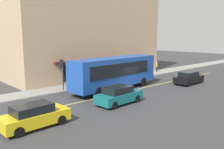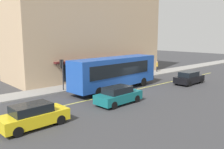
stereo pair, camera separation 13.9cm
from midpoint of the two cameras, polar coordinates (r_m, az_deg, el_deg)
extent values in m
plane|color=#38383A|center=(25.49, 4.94, -3.80)|extent=(120.00, 120.00, 0.00)
cube|color=gray|center=(29.38, -2.94, -1.87)|extent=(80.00, 2.85, 0.15)
cube|color=#D8D14C|center=(25.49, 4.94, -3.79)|extent=(36.00, 0.16, 0.01)
cube|color=tan|center=(34.59, -6.24, 12.06)|extent=(22.12, 8.31, 14.91)
cube|color=#4C1919|center=(31.25, -1.31, 3.87)|extent=(15.49, 0.70, 0.20)
cube|color=black|center=(31.56, -1.56, 1.54)|extent=(13.27, 0.08, 2.00)
cube|color=#1E4CAD|center=(25.31, 0.62, 0.76)|extent=(11.15, 3.29, 3.00)
cube|color=black|center=(29.46, 7.86, 2.59)|extent=(0.27, 2.10, 1.80)
cube|color=black|center=(25.93, -1.89, 1.76)|extent=(8.78, 0.70, 1.32)
cube|color=black|center=(24.20, 2.34, 1.21)|extent=(8.78, 0.70, 1.32)
cube|color=#0CF259|center=(29.43, 7.98, 4.32)|extent=(0.22, 1.90, 0.36)
cube|color=#2D2D33|center=(29.77, 7.90, -0.48)|extent=(0.33, 2.41, 0.40)
cylinder|color=black|center=(28.91, 3.72, -1.20)|extent=(1.02, 0.37, 1.00)
cylinder|color=black|center=(27.54, 7.34, -1.79)|extent=(1.02, 0.37, 1.00)
cylinder|color=black|center=(24.03, -7.11, -3.42)|extent=(1.02, 0.37, 1.00)
cylinder|color=black|center=(22.37, -3.42, -4.32)|extent=(1.02, 0.37, 1.00)
cylinder|color=#2D2D33|center=(25.03, -11.95, -0.13)|extent=(0.12, 0.12, 3.20)
cube|color=black|center=(25.04, -12.27, 2.53)|extent=(0.30, 0.30, 0.90)
sphere|color=red|center=(25.16, -12.49, 3.17)|extent=(0.18, 0.18, 0.18)
sphere|color=orange|center=(25.19, -12.46, 2.56)|extent=(0.18, 0.18, 0.18)
sphere|color=green|center=(25.22, -12.44, 1.95)|extent=(0.18, 0.18, 0.18)
cube|color=yellow|center=(16.06, -18.41, -9.98)|extent=(4.37, 1.97, 0.75)
cube|color=black|center=(15.80, -19.02, -7.86)|extent=(2.47, 1.61, 0.55)
cylinder|color=black|center=(17.45, -15.35, -9.23)|extent=(0.65, 0.25, 0.64)
cylinder|color=black|center=(16.11, -12.43, -10.69)|extent=(0.65, 0.25, 0.64)
cylinder|color=black|center=(16.35, -24.20, -11.01)|extent=(0.65, 0.25, 0.64)
cylinder|color=black|center=(14.91, -21.92, -12.83)|extent=(0.65, 0.25, 0.64)
cube|color=#14666B|center=(20.31, 1.52, -5.45)|extent=(4.38, 1.99, 0.75)
cube|color=black|center=(20.05, 1.23, -3.73)|extent=(2.47, 1.62, 0.55)
cylinder|color=black|center=(21.92, 2.53, -5.08)|extent=(0.65, 0.25, 0.64)
cylinder|color=black|center=(20.89, 5.86, -5.86)|extent=(0.65, 0.25, 0.64)
cylinder|color=black|center=(20.00, -3.02, -6.51)|extent=(0.65, 0.25, 0.64)
cylinder|color=black|center=(18.85, 0.34, -7.48)|extent=(0.65, 0.25, 0.64)
cube|color=black|center=(30.12, 18.00, -1.03)|extent=(4.33, 1.87, 0.75)
cube|color=black|center=(29.88, 17.93, 0.16)|extent=(2.43, 1.55, 0.55)
cylinder|color=black|center=(31.78, 17.93, -1.01)|extent=(0.64, 0.23, 0.64)
cylinder|color=black|center=(31.04, 20.57, -1.39)|extent=(0.64, 0.23, 0.64)
cylinder|color=black|center=(29.36, 15.24, -1.71)|extent=(0.64, 0.23, 0.64)
cylinder|color=black|center=(28.56, 18.04, -2.15)|extent=(0.64, 0.23, 0.64)
cylinder|color=black|center=(26.77, -9.65, -1.95)|extent=(0.18, 0.18, 0.90)
cylinder|color=#3F3F47|center=(26.62, -9.69, -0.24)|extent=(0.34, 0.34, 0.71)
sphere|color=tan|center=(26.55, -9.72, 0.78)|extent=(0.25, 0.25, 0.25)
cylinder|color=black|center=(38.14, 10.61, 1.30)|extent=(0.18, 0.18, 0.81)
cylinder|color=#B28C33|center=(38.05, 10.64, 2.38)|extent=(0.34, 0.34, 0.64)
sphere|color=tan|center=(38.00, 10.66, 3.03)|extent=(0.23, 0.23, 0.23)
camera|label=1|loc=(0.07, -90.15, -0.03)|focal=37.74mm
camera|label=2|loc=(0.07, 89.85, 0.03)|focal=37.74mm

